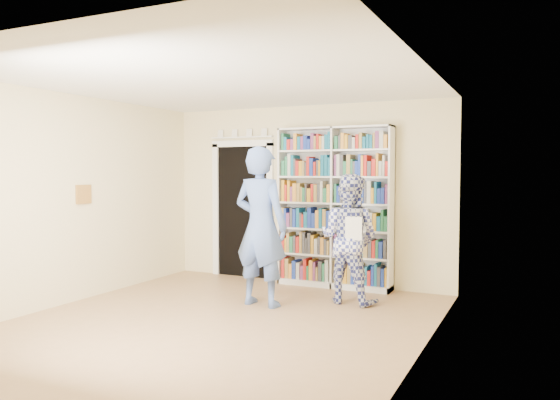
# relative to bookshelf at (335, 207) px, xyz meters

# --- Properties ---
(floor) EXTENTS (5.00, 5.00, 0.00)m
(floor) POSITION_rel_bookshelf_xyz_m (-0.52, -2.34, -1.19)
(floor) COLOR #9A734A
(floor) RESTS_ON ground
(ceiling) EXTENTS (5.00, 5.00, 0.00)m
(ceiling) POSITION_rel_bookshelf_xyz_m (-0.52, -2.34, 1.51)
(ceiling) COLOR white
(ceiling) RESTS_ON wall_back
(wall_back) EXTENTS (4.50, 0.00, 4.50)m
(wall_back) POSITION_rel_bookshelf_xyz_m (-0.52, 0.16, 0.16)
(wall_back) COLOR beige
(wall_back) RESTS_ON floor
(wall_left) EXTENTS (0.00, 5.00, 5.00)m
(wall_left) POSITION_rel_bookshelf_xyz_m (-2.77, -2.34, 0.16)
(wall_left) COLOR beige
(wall_left) RESTS_ON floor
(wall_right) EXTENTS (0.00, 5.00, 5.00)m
(wall_right) POSITION_rel_bookshelf_xyz_m (1.73, -2.34, 0.16)
(wall_right) COLOR beige
(wall_right) RESTS_ON floor
(bookshelf) EXTENTS (1.71, 0.32, 2.35)m
(bookshelf) POSITION_rel_bookshelf_xyz_m (0.00, 0.00, 0.00)
(bookshelf) COLOR white
(bookshelf) RESTS_ON floor
(doorway) EXTENTS (1.10, 0.08, 2.43)m
(doorway) POSITION_rel_bookshelf_xyz_m (-1.62, 0.13, -0.01)
(doorway) COLOR black
(doorway) RESTS_ON floor
(wall_art) EXTENTS (0.03, 0.25, 0.25)m
(wall_art) POSITION_rel_bookshelf_xyz_m (-2.75, -2.14, 0.21)
(wall_art) COLOR brown
(wall_art) RESTS_ON wall_left
(man_blue) EXTENTS (0.77, 0.55, 2.02)m
(man_blue) POSITION_rel_bookshelf_xyz_m (-0.47, -1.45, -0.18)
(man_blue) COLOR #4F6BB0
(man_blue) RESTS_ON floor
(man_plaid) EXTENTS (0.89, 0.73, 1.67)m
(man_plaid) POSITION_rel_bookshelf_xyz_m (0.49, -0.82, -0.35)
(man_plaid) COLOR navy
(man_plaid) RESTS_ON floor
(paper_sheet) EXTENTS (0.20, 0.06, 0.29)m
(paper_sheet) POSITION_rel_bookshelf_xyz_m (0.63, -1.06, -0.19)
(paper_sheet) COLOR white
(paper_sheet) RESTS_ON man_plaid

